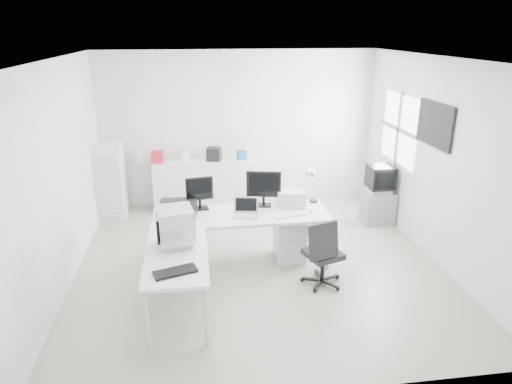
{
  "coord_description": "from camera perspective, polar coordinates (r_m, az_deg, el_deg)",
  "views": [
    {
      "loc": [
        -0.82,
        -5.7,
        3.16
      ],
      "look_at": [
        0.0,
        0.2,
        1.0
      ],
      "focal_mm": 32.0,
      "sensor_mm": 36.0,
      "label": 1
    }
  ],
  "objects": [
    {
      "name": "office_chair",
      "position": [
        5.92,
        8.42,
        -7.29
      ],
      "size": [
        0.69,
        0.69,
        0.94
      ],
      "primitive_type": null,
      "rotation": [
        0.0,
        0.0,
        0.34
      ],
      "color": "#282A2E",
      "rests_on": "floor"
    },
    {
      "name": "drawer_pedestal",
      "position": [
        6.59,
        4.21,
        -5.84
      ],
      "size": [
        0.4,
        0.5,
        0.6
      ],
      "primitive_type": "cube",
      "color": "silver",
      "rests_on": "floor"
    },
    {
      "name": "back_wall",
      "position": [
        8.42,
        -2.18,
        7.86
      ],
      "size": [
        5.0,
        0.02,
        2.8
      ],
      "primitive_type": "cube",
      "color": "silver",
      "rests_on": "floor"
    },
    {
      "name": "lcd_monitor_small",
      "position": [
        6.38,
        -7.07,
        -0.13
      ],
      "size": [
        0.41,
        0.27,
        0.48
      ],
      "primitive_type": null,
      "rotation": [
        0.0,
        0.0,
        0.16
      ],
      "color": "black",
      "rests_on": "main_desk"
    },
    {
      "name": "wall_picture",
      "position": [
        6.78,
        21.48,
        7.87
      ],
      "size": [
        0.04,
        0.9,
        0.6
      ],
      "primitive_type": null,
      "color": "black",
      "rests_on": "right_wall"
    },
    {
      "name": "left_wall",
      "position": [
        6.19,
        -23.3,
        1.77
      ],
      "size": [
        0.02,
        5.0,
        2.8
      ],
      "primitive_type": "cube",
      "color": "silver",
      "rests_on": "floor"
    },
    {
      "name": "inkjet_printer",
      "position": [
        6.29,
        -9.71,
        -2.01
      ],
      "size": [
        0.53,
        0.43,
        0.18
      ],
      "primitive_type": "cube",
      "rotation": [
        0.0,
        0.0,
        -0.09
      ],
      "color": "black",
      "rests_on": "main_desk"
    },
    {
      "name": "floor",
      "position": [
        6.56,
        0.24,
        -8.83
      ],
      "size": [
        5.0,
        5.0,
        0.01
      ],
      "primitive_type": "cube",
      "color": "beige",
      "rests_on": "ground"
    },
    {
      "name": "right_wall",
      "position": [
        6.82,
        21.57,
        3.58
      ],
      "size": [
        0.02,
        5.0,
        2.8
      ],
      "primitive_type": "cube",
      "color": "silver",
      "rests_on": "floor"
    },
    {
      "name": "black_keyboard",
      "position": [
        4.88,
        -10.07,
        -9.78
      ],
      "size": [
        0.48,
        0.31,
        0.03
      ],
      "primitive_type": "cube",
      "rotation": [
        0.0,
        0.0,
        0.31
      ],
      "color": "black",
      "rests_on": "side_desk"
    },
    {
      "name": "ceiling",
      "position": [
        5.77,
        0.29,
        16.37
      ],
      "size": [
        5.0,
        5.0,
        0.01
      ],
      "primitive_type": "cube",
      "color": "white",
      "rests_on": "back_wall"
    },
    {
      "name": "sideboard",
      "position": [
        8.39,
        -6.52,
        0.96
      ],
      "size": [
        1.8,
        0.45,
        0.9
      ],
      "primitive_type": "cube",
      "color": "silver",
      "rests_on": "floor"
    },
    {
      "name": "laptop",
      "position": [
        6.13,
        -1.33,
        -2.07
      ],
      "size": [
        0.4,
        0.41,
        0.23
      ],
      "primitive_type": null,
      "rotation": [
        0.0,
        0.0,
        -0.17
      ],
      "color": "#B7B7BA",
      "rests_on": "main_desk"
    },
    {
      "name": "lcd_monitor_large",
      "position": [
        6.44,
        0.95,
        0.39
      ],
      "size": [
        0.52,
        0.29,
        0.51
      ],
      "primitive_type": null,
      "rotation": [
        0.0,
        0.0,
        -0.21
      ],
      "color": "black",
      "rests_on": "main_desk"
    },
    {
      "name": "laser_printer",
      "position": [
        6.53,
        4.46,
        -0.72
      ],
      "size": [
        0.44,
        0.4,
        0.22
      ],
      "primitive_type": "cube",
      "rotation": [
        0.0,
        0.0,
        -0.18
      ],
      "color": "#BDBDBD",
      "rests_on": "main_desk"
    },
    {
      "name": "filing_cabinet",
      "position": [
        8.26,
        -17.7,
        1.29
      ],
      "size": [
        0.46,
        0.54,
        1.3
      ],
      "primitive_type": "cube",
      "color": "silver",
      "rests_on": "floor"
    },
    {
      "name": "clutter_box_b",
      "position": [
        8.23,
        -8.75,
        4.29
      ],
      "size": [
        0.15,
        0.13,
        0.14
      ],
      "primitive_type": "cube",
      "rotation": [
        0.0,
        0.0,
        0.04
      ],
      "color": "silver",
      "rests_on": "sideboard"
    },
    {
      "name": "side_desk",
      "position": [
        5.42,
        -9.7,
        -11.28
      ],
      "size": [
        0.7,
        1.4,
        0.75
      ],
      "primitive_type": null,
      "color": "silver",
      "rests_on": "floor"
    },
    {
      "name": "white_keyboard",
      "position": [
        6.21,
        4.25,
        -2.84
      ],
      "size": [
        0.47,
        0.23,
        0.02
      ],
      "primitive_type": "cube",
      "rotation": [
        0.0,
        0.0,
        0.21
      ],
      "color": "silver",
      "rests_on": "main_desk"
    },
    {
      "name": "white_mouse",
      "position": [
        6.31,
        6.82,
        -2.31
      ],
      "size": [
        0.07,
        0.07,
        0.07
      ],
      "primitive_type": "sphere",
      "color": "silver",
      "rests_on": "main_desk"
    },
    {
      "name": "clutter_box_d",
      "position": [
        8.27,
        -1.79,
        4.63
      ],
      "size": [
        0.18,
        0.17,
        0.15
      ],
      "primitive_type": "cube",
      "rotation": [
        0.0,
        0.0,
        0.22
      ],
      "color": "#1851AD",
      "rests_on": "sideboard"
    },
    {
      "name": "clutter_box_c",
      "position": [
        8.23,
        -5.27,
        4.76
      ],
      "size": [
        0.29,
        0.27,
        0.23
      ],
      "primitive_type": "cube",
      "rotation": [
        0.0,
        0.0,
        -0.31
      ],
      "color": "black",
      "rests_on": "sideboard"
    },
    {
      "name": "clutter_bottle",
      "position": [
        8.32,
        -14.29,
        4.33
      ],
      "size": [
        0.07,
        0.07,
        0.22
      ],
      "primitive_type": "cylinder",
      "color": "silver",
      "rests_on": "sideboard"
    },
    {
      "name": "tv_cabinet",
      "position": [
        8.02,
        14.95,
        -1.85
      ],
      "size": [
        0.5,
        0.41,
        0.55
      ],
      "primitive_type": "cube",
      "color": "gray",
      "rests_on": "floor"
    },
    {
      "name": "window",
      "position": [
        7.8,
        17.44,
        7.5
      ],
      "size": [
        0.02,
        1.2,
        1.1
      ],
      "primitive_type": null,
      "color": "white",
      "rests_on": "right_wall"
    },
    {
      "name": "crt_monitor",
      "position": [
        5.37,
        -10.01,
        -4.41
      ],
      "size": [
        0.45,
        0.45,
        0.45
      ],
      "primitive_type": null,
      "rotation": [
        0.0,
        0.0,
        0.17
      ],
      "color": "#B7B7BA",
      "rests_on": "side_desk"
    },
    {
      "name": "clutter_box_a",
      "position": [
        8.25,
        -12.24,
        4.31
      ],
      "size": [
        0.21,
        0.19,
        0.2
      ],
      "primitive_type": "cube",
      "rotation": [
        0.0,
        0.0,
        -0.05
      ],
      "color": "red",
      "rests_on": "sideboard"
    },
    {
      "name": "main_desk",
      "position": [
        6.41,
        -1.84,
        -5.82
      ],
      "size": [
        2.4,
        0.8,
        0.75
      ],
      "primitive_type": null,
      "color": "silver",
      "rests_on": "floor"
    },
    {
      "name": "crt_tv",
      "position": [
        7.86,
        15.27,
        1.53
      ],
      "size": [
        0.5,
        0.48,
        0.45
      ],
      "primitive_type": null,
      "color": "black",
      "rests_on": "tv_cabinet"
    },
    {
      "name": "desk_lamp",
      "position": [
        6.64,
        7.29,
        0.64
      ],
      "size": [
        0.19,
        0.19,
        0.46
      ],
      "primitive_type": null,
      "rotation": [
        0.0,
        0.0,
        0.29
      ],
      "color": "silver",
      "rests_on": "main_desk"
    }
  ]
}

